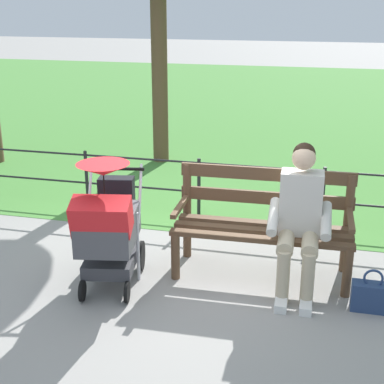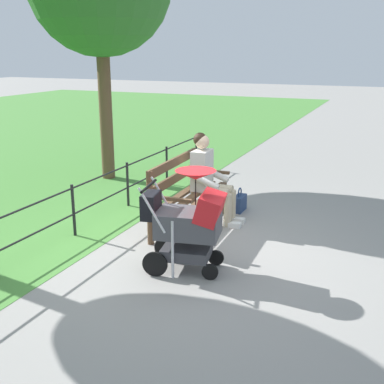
{
  "view_description": "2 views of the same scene",
  "coord_description": "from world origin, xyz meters",
  "px_view_note": "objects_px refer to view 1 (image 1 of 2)",
  "views": [
    {
      "loc": [
        -1.38,
        4.58,
        2.42
      ],
      "look_at": [
        -0.25,
        0.01,
        0.77
      ],
      "focal_mm": 51.99,
      "sensor_mm": 36.0,
      "label": 1
    },
    {
      "loc": [
        4.98,
        2.48,
        2.37
      ],
      "look_at": [
        -0.32,
        0.23,
        0.69
      ],
      "focal_mm": 45.83,
      "sensor_mm": 36.0,
      "label": 2
    }
  ],
  "objects_px": {
    "stroller": "(108,224)",
    "handbag": "(371,296)",
    "park_bench": "(264,219)",
    "person_on_bench": "(300,215)"
  },
  "relations": [
    {
      "from": "park_bench",
      "to": "person_on_bench",
      "type": "distance_m",
      "value": 0.43
    },
    {
      "from": "person_on_bench",
      "to": "handbag",
      "type": "relative_size",
      "value": 3.45
    },
    {
      "from": "person_on_bench",
      "to": "handbag",
      "type": "xyz_separation_m",
      "value": [
        -0.62,
        0.26,
        -0.55
      ]
    },
    {
      "from": "person_on_bench",
      "to": "stroller",
      "type": "distance_m",
      "value": 1.64
    },
    {
      "from": "park_bench",
      "to": "person_on_bench",
      "type": "height_order",
      "value": "person_on_bench"
    },
    {
      "from": "park_bench",
      "to": "stroller",
      "type": "bearing_deg",
      "value": 25.51
    },
    {
      "from": "person_on_bench",
      "to": "handbag",
      "type": "height_order",
      "value": "person_on_bench"
    },
    {
      "from": "person_on_bench",
      "to": "handbag",
      "type": "distance_m",
      "value": 0.87
    },
    {
      "from": "stroller",
      "to": "handbag",
      "type": "relative_size",
      "value": 3.11
    },
    {
      "from": "person_on_bench",
      "to": "handbag",
      "type": "bearing_deg",
      "value": 157.37
    }
  ]
}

